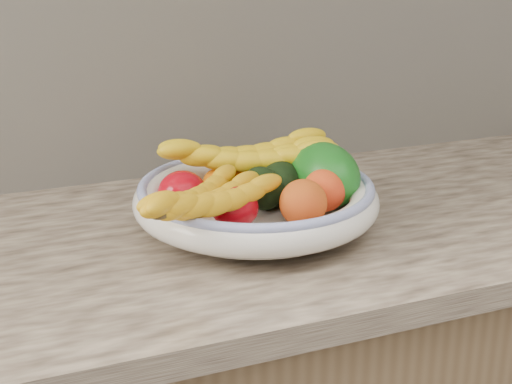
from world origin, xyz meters
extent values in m
cube|color=#C3AA8B|center=(0.00, 1.68, 0.88)|extent=(2.44, 0.66, 0.04)
cube|color=beige|center=(0.00, 1.99, 1.15)|extent=(2.40, 0.02, 0.50)
cylinder|color=white|center=(0.00, 1.66, 0.91)|extent=(0.13, 0.13, 0.02)
cylinder|color=white|center=(0.00, 1.66, 0.92)|extent=(0.32, 0.32, 0.01)
torus|color=white|center=(0.00, 1.66, 0.95)|extent=(0.39, 0.39, 0.05)
torus|color=#3C4CA9|center=(0.00, 1.66, 0.97)|extent=(0.37, 0.37, 0.02)
ellipsoid|color=orange|center=(-0.04, 1.75, 0.95)|extent=(0.06, 0.06, 0.04)
ellipsoid|color=#EE6305|center=(0.02, 1.77, 0.95)|extent=(0.07, 0.07, 0.05)
ellipsoid|color=#B20411|center=(-0.11, 1.70, 0.96)|extent=(0.10, 0.10, 0.07)
ellipsoid|color=#A0040F|center=(-0.06, 1.60, 0.96)|extent=(0.09, 0.09, 0.06)
ellipsoid|color=black|center=(0.01, 1.66, 0.96)|extent=(0.07, 0.10, 0.07)
ellipsoid|color=black|center=(0.05, 1.68, 0.96)|extent=(0.10, 0.12, 0.07)
ellipsoid|color=#105912|center=(0.12, 1.66, 0.98)|extent=(0.15, 0.17, 0.13)
ellipsoid|color=orange|center=(0.04, 1.57, 0.97)|extent=(0.09, 0.09, 0.07)
ellipsoid|color=orange|center=(0.09, 1.61, 0.97)|extent=(0.09, 0.09, 0.07)
camera|label=1|loc=(-0.39, 0.67, 1.33)|focal=50.00mm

